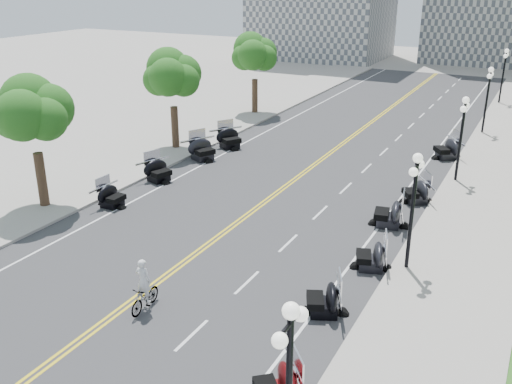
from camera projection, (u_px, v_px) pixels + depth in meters
The scene contains 41 objects.
ground at pixel (181, 265), 24.21m from camera, with size 160.00×160.00×0.00m, color gray.
road at pixel (281, 190), 32.48m from camera, with size 16.00×90.00×0.01m, color #333335.
centerline_yellow_a at pixel (279, 190), 32.53m from camera, with size 0.12×90.00×0.00m, color yellow.
centerline_yellow_b at pixel (282, 190), 32.43m from camera, with size 0.12×90.00×0.00m, color yellow.
edge_line_north at pixel (392, 210), 29.73m from camera, with size 0.12×90.00×0.00m, color white.
edge_line_south at pixel (187, 173), 35.23m from camera, with size 0.12×90.00×0.00m, color white.
lane_dash_5 at pixel (192, 335), 19.52m from camera, with size 0.12×2.00×0.00m, color white.
lane_dash_6 at pixel (247, 282), 22.83m from camera, with size 0.12×2.00×0.00m, color white.
lane_dash_7 at pixel (288, 243), 26.14m from camera, with size 0.12×2.00×0.00m, color white.
lane_dash_8 at pixel (320, 212), 29.45m from camera, with size 0.12×2.00×0.00m, color white.
lane_dash_9 at pixel (346, 188), 32.76m from camera, with size 0.12×2.00×0.00m, color white.
lane_dash_10 at pixel (367, 168), 36.07m from camera, with size 0.12×2.00×0.00m, color white.
lane_dash_11 at pixel (384, 152), 39.38m from camera, with size 0.12×2.00×0.00m, color white.
lane_dash_12 at pixel (398, 138), 42.69m from camera, with size 0.12×2.00×0.00m, color white.
lane_dash_13 at pixel (411, 126), 46.00m from camera, with size 0.12×2.00×0.00m, color white.
lane_dash_14 at pixel (422, 115), 49.31m from camera, with size 0.12×2.00×0.00m, color white.
lane_dash_15 at pixel (431, 106), 52.62m from camera, with size 0.12×2.00×0.00m, color white.
lane_dash_16 at pixel (440, 98), 55.94m from camera, with size 0.12×2.00×0.00m, color white.
lane_dash_17 at pixel (447, 91), 59.25m from camera, with size 0.12×2.00×0.00m, color white.
lane_dash_18 at pixel (454, 85), 62.56m from camera, with size 0.12×2.00×0.00m, color white.
lane_dash_19 at pixel (460, 79), 65.87m from camera, with size 0.12×2.00×0.00m, color white.
sidewalk_north at pixel (474, 224), 27.95m from camera, with size 5.00×90.00×0.15m, color #9E9991.
sidewalk_south at pixel (134, 162), 36.97m from camera, with size 5.00×90.00×0.15m, color #9E9991.
street_lamp_2 at pixel (412, 213), 22.89m from camera, with size 0.50×1.20×4.90m, color black, non-canonical shape.
street_lamp_3 at pixel (461, 140), 32.82m from camera, with size 0.50×1.20×4.90m, color black, non-canonical shape.
street_lamp_4 at pixel (487, 101), 42.75m from camera, with size 0.50×1.20×4.90m, color black, non-canonical shape.
street_lamp_5 at pixel (503, 76), 52.68m from camera, with size 0.50×1.20×4.90m, color black, non-canonical shape.
tree_2 at pixel (33, 119), 28.44m from camera, with size 4.80×4.80×9.20m, color #235619, non-canonical shape.
tree_3 at pixel (173, 81), 38.37m from camera, with size 4.80×4.80×9.20m, color #235619, non-canonical shape.
tree_4 at pixel (255, 59), 48.31m from camera, with size 4.80×4.80×9.20m, color #235619, non-canonical shape.
motorcycle_n_5 at pixel (324, 297), 20.54m from camera, with size 1.92×1.92×1.34m, color black, non-canonical shape.
motorcycle_n_6 at pixel (371, 254), 23.67m from camera, with size 1.93×1.93×1.35m, color black, non-canonical shape.
motorcycle_n_7 at pixel (389, 212), 27.67m from camera, with size 2.14×2.14×1.50m, color black, non-canonical shape.
motorcycle_n_8 at pixel (416, 190), 30.52m from camera, with size 1.98×1.98×1.39m, color black, non-canonical shape.
motorcycle_n_10 at pixel (447, 148), 37.69m from camera, with size 2.19×2.19×1.53m, color black, non-canonical shape.
motorcycle_s_6 at pixel (112, 195), 30.00m from camera, with size 1.85×1.85×1.29m, color black, non-canonical shape.
motorcycle_s_7 at pixel (158, 170), 33.65m from camera, with size 2.04×2.04×1.43m, color black, non-canonical shape.
motorcycle_s_8 at pixel (202, 148), 37.47m from camera, with size 2.24×2.24×1.57m, color black, non-canonical shape.
motorcycle_s_9 at pixel (230, 137), 40.00m from camera, with size 2.21×2.21×1.54m, color black, non-canonical shape.
bicycle at pixel (145, 297), 20.85m from camera, with size 0.48×1.71×1.02m, color #A51414.
cyclist_rider at pixel (142, 264), 20.35m from camera, with size 0.63×0.41×1.72m, color silver.
Camera 1 is at (12.72, -17.57, 11.65)m, focal length 40.00 mm.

